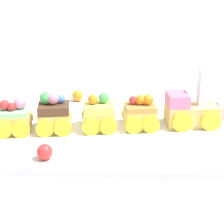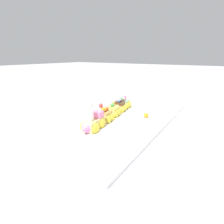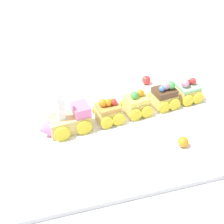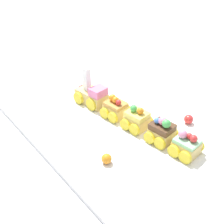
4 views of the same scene
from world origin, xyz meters
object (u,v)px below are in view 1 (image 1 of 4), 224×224
cake_car_lemon (99,116)px  cake_car_caramel (140,115)px  cake_car_chocolate (54,116)px  cake_train_locomotive (196,111)px  cake_car_mint (14,119)px  gumball_orange (78,96)px  gumball_red (45,152)px

cake_car_lemon → cake_car_caramel: bearing=-0.1°
cake_car_caramel → cake_car_chocolate: size_ratio=1.00×
cake_train_locomotive → cake_car_lemon: size_ratio=1.74×
cake_car_mint → gumball_orange: cake_car_mint is taller
cake_car_chocolate → cake_car_caramel: bearing=-0.1°
cake_train_locomotive → cake_car_mint: size_ratio=1.74×
cake_train_locomotive → cake_car_lemon: (-0.18, -0.02, -0.00)m
cake_train_locomotive → cake_car_lemon: 0.18m
cake_car_chocolate → gumball_orange: size_ratio=2.99×
cake_train_locomotive → cake_car_caramel: cake_train_locomotive is taller
cake_car_caramel → cake_car_chocolate: (-0.16, -0.02, 0.00)m
cake_car_caramel → cake_car_chocolate: bearing=179.9°
gumball_orange → cake_train_locomotive: bearing=-27.0°
cake_car_chocolate → cake_car_lemon: bearing=-0.2°
cake_car_caramel → cake_train_locomotive: bearing=-0.0°
gumball_orange → cake_car_mint: bearing=-118.8°
cake_car_mint → gumball_red: 0.13m
cake_car_lemon → gumball_orange: cake_car_lemon is taller
cake_car_mint → gumball_orange: bearing=53.4°
gumball_orange → gumball_red: same height
cake_train_locomotive → gumball_orange: 0.27m
cake_car_mint → gumball_orange: size_ratio=2.99×
cake_car_lemon → cake_car_chocolate: (-0.08, -0.01, 0.00)m
cake_car_caramel → cake_car_mint: bearing=-180.0°
cake_car_chocolate → cake_car_mint: bearing=-179.6°
cake_car_lemon → cake_train_locomotive: bearing=-0.0°
cake_train_locomotive → cake_car_caramel: size_ratio=1.74×
gumball_orange → gumball_red: 0.27m
cake_car_caramel → gumball_orange: size_ratio=2.99×
cake_car_chocolate → gumball_red: bearing=-94.6°
cake_train_locomotive → cake_car_caramel: bearing=180.0°
cake_train_locomotive → cake_car_chocolate: 0.26m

